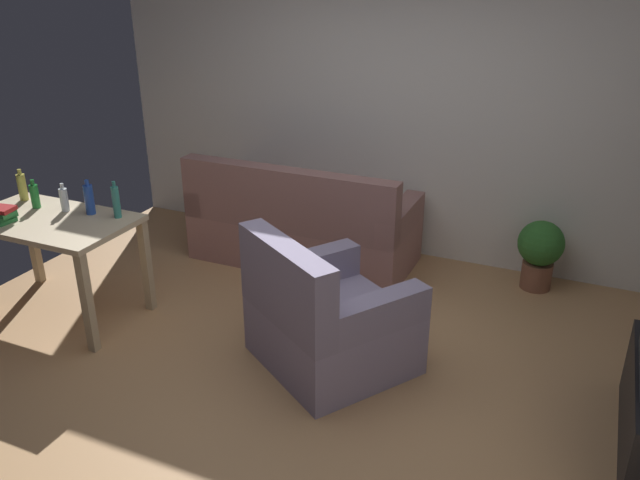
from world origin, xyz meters
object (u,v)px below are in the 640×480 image
object	(u,v)px
potted_plant	(540,250)
bottle_clear	(64,199)
bottle_green	(35,196)
bottle_blue	(89,199)
armchair	(326,320)
bottle_tall	(116,202)
couch	(301,228)
bottle_squat	(22,187)
desk	(51,233)

from	to	relation	value
potted_plant	bottle_clear	bearing A→B (deg)	-152.03
bottle_green	bottle_blue	size ratio (longest dim) A/B	0.84
armchair	bottle_blue	xyz separation A→B (m)	(-1.84, 0.00, 0.55)
potted_plant	bottle_clear	xyz separation A→B (m)	(-3.18, -1.69, 0.52)
bottle_clear	bottle_tall	distance (m)	0.44
couch	armchair	size ratio (longest dim) A/B	1.56
couch	bottle_squat	world-z (taller)	bottle_squat
desk	bottle_clear	xyz separation A→B (m)	(0.01, 0.16, 0.20)
bottle_clear	bottle_squat	bearing A→B (deg)	173.93
desk	bottle_clear	distance (m)	0.26
bottle_tall	armchair	bearing A→B (deg)	-0.89
bottle_clear	bottle_tall	xyz separation A→B (m)	(0.43, 0.05, 0.03)
couch	bottle_clear	xyz separation A→B (m)	(-1.24, -1.37, 0.54)
bottle_squat	bottle_clear	xyz separation A→B (m)	(0.46, -0.05, -0.02)
potted_plant	bottle_squat	bearing A→B (deg)	-155.73
armchair	bottle_squat	bearing A→B (deg)	32.82
armchair	bottle_blue	distance (m)	1.92
armchair	bottle_squat	distance (m)	2.57
bottle_blue	couch	bearing A→B (deg)	52.73
couch	bottle_clear	distance (m)	1.93
potted_plant	bottle_green	distance (m)	3.87
armchair	bottle_squat	world-z (taller)	bottle_squat
armchair	bottle_clear	bearing A→B (deg)	34.06
desk	bottle_green	distance (m)	0.34
desk	armchair	world-z (taller)	armchair
bottle_squat	bottle_green	world-z (taller)	bottle_squat
couch	bottle_blue	size ratio (longest dim) A/B	7.39
potted_plant	bottle_green	world-z (taller)	bottle_green
potted_plant	bottle_squat	xyz separation A→B (m)	(-3.64, -1.64, 0.54)
bottle_squat	bottle_blue	size ratio (longest dim) A/B	0.95
bottle_clear	desk	bearing A→B (deg)	-91.98
potted_plant	armchair	world-z (taller)	armchair
desk	bottle_tall	xyz separation A→B (m)	(0.44, 0.22, 0.23)
desk	bottle_squat	world-z (taller)	bottle_squat
bottle_blue	bottle_green	bearing A→B (deg)	-171.89
potted_plant	desk	bearing A→B (deg)	-149.81
armchair	bottle_green	bearing A→B (deg)	34.90
bottle_green	couch	bearing A→B (deg)	43.63
potted_plant	armchair	bearing A→B (deg)	-124.12
desk	armchair	bearing A→B (deg)	5.03
bottle_tall	couch	bearing A→B (deg)	58.81
armchair	bottle_tall	distance (m)	1.71
bottle_green	armchair	bearing A→B (deg)	1.56
bottle_green	bottle_blue	distance (m)	0.46
desk	bottle_blue	size ratio (longest dim) A/B	4.71
armchair	bottle_clear	distance (m)	2.12
potted_plant	armchair	size ratio (longest dim) A/B	0.47
bottle_green	bottle_squat	bearing A→B (deg)	158.13
couch	bottle_blue	bearing A→B (deg)	52.73
armchair	bottle_green	xyz separation A→B (m)	(-2.30, -0.06, 0.53)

